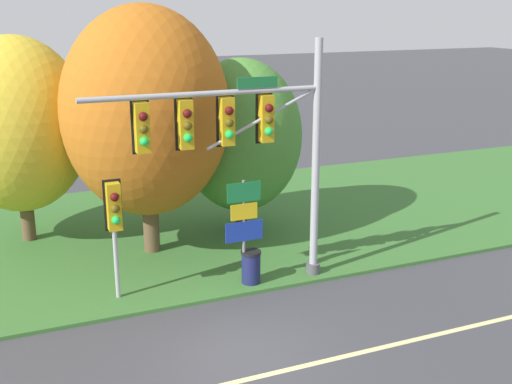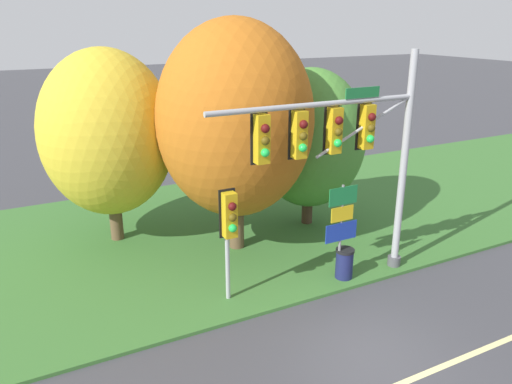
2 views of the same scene
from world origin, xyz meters
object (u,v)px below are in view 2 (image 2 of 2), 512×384
tree_nearest_road (108,133)px  tree_behind_signpost (310,139)px  trash_bin (344,263)px  route_sign_post (342,221)px  tree_left_of_mast (235,120)px  pedestrian_signal_near_kerb (229,222)px  traffic_signal_mast (347,145)px

tree_nearest_road → tree_behind_signpost: 7.03m
tree_nearest_road → trash_bin: size_ratio=7.06×
route_sign_post → tree_behind_signpost: size_ratio=0.51×
tree_behind_signpost → route_sign_post: bearing=-110.6°
tree_left_of_mast → pedestrian_signal_near_kerb: bearing=-118.0°
traffic_signal_mast → trash_bin: size_ratio=7.10×
traffic_signal_mast → pedestrian_signal_near_kerb: (-3.33, 0.45, -1.80)m
pedestrian_signal_near_kerb → tree_behind_signpost: tree_behind_signpost is taller
trash_bin → tree_nearest_road: bearing=132.1°
route_sign_post → tree_left_of_mast: bearing=116.6°
route_sign_post → trash_bin: size_ratio=3.18×
pedestrian_signal_near_kerb → trash_bin: (3.58, -0.36, -1.88)m
pedestrian_signal_near_kerb → tree_nearest_road: size_ratio=0.49×
tree_nearest_road → tree_left_of_mast: tree_left_of_mast is taller
tree_left_of_mast → tree_behind_signpost: size_ratio=1.29×
pedestrian_signal_near_kerb → tree_nearest_road: 6.09m
route_sign_post → pedestrian_signal_near_kerb: bearing=173.8°
pedestrian_signal_near_kerb → tree_behind_signpost: 6.29m
traffic_signal_mast → trash_bin: (0.24, 0.10, -3.68)m
traffic_signal_mast → route_sign_post: (0.04, 0.08, -2.27)m
tree_nearest_road → tree_behind_signpost: size_ratio=1.13×
pedestrian_signal_near_kerb → route_sign_post: size_ratio=1.09×
traffic_signal_mast → tree_left_of_mast: 3.92m
traffic_signal_mast → tree_behind_signpost: 4.62m
route_sign_post → tree_nearest_road: bearing=131.0°
traffic_signal_mast → tree_nearest_road: (-5.17, 6.08, -0.36)m
pedestrian_signal_near_kerb → route_sign_post: 3.42m
tree_left_of_mast → tree_behind_signpost: 3.54m
tree_nearest_road → tree_left_of_mast: bearing=-36.2°
pedestrian_signal_near_kerb → trash_bin: size_ratio=3.47×
traffic_signal_mast → tree_left_of_mast: tree_left_of_mast is taller
traffic_signal_mast → tree_behind_signpost: bearing=69.3°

